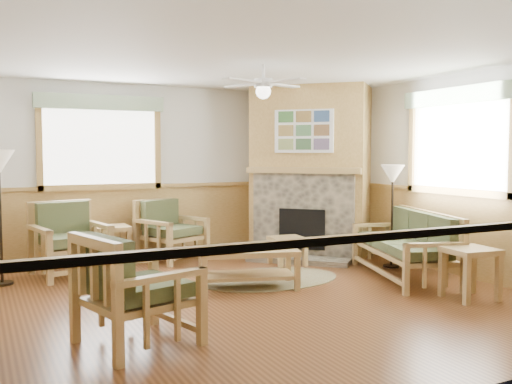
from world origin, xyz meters
name	(u,v)px	position (x,y,z in m)	size (l,w,h in m)	color
floor	(252,297)	(0.00, 0.00, -0.01)	(6.00, 6.00, 0.01)	#5B3319
ceiling	(252,59)	(0.00, 0.00, 2.70)	(6.00, 6.00, 0.01)	white
wall_back	(170,171)	(0.00, 3.00, 1.35)	(6.00, 0.02, 2.70)	silver
wall_front	(448,199)	(0.00, -3.00, 1.35)	(6.00, 0.02, 2.70)	silver
wall_right	(449,175)	(3.00, 0.00, 1.35)	(0.02, 6.00, 2.70)	silver
wainscot	(252,249)	(0.00, 0.00, 0.55)	(6.00, 6.00, 1.10)	#A58043
fireplace	(311,171)	(2.05, 2.05, 1.35)	(2.20, 2.20, 2.70)	#A58043
window_back	(100,94)	(-1.10, 2.96, 2.53)	(1.90, 0.16, 1.50)	white
window_right	(460,86)	(2.96, -0.20, 2.53)	(0.16, 1.90, 1.50)	white
ceiling_fan	(263,68)	(0.30, 0.30, 2.66)	(1.24, 1.24, 0.36)	white
sofa	(404,245)	(2.24, 0.02, 0.44)	(0.78, 1.91, 0.88)	#A1814B
armchair_back_left	(70,239)	(-1.70, 2.09, 0.49)	(0.88, 0.88, 0.98)	#A1814B
armchair_back_right	(172,230)	(-0.14, 2.53, 0.46)	(0.83, 0.83, 0.93)	#A1814B
armchair_left	(138,288)	(-1.58, -1.01, 0.48)	(0.86, 0.86, 0.97)	#A1814B
coffee_table	(248,268)	(0.15, 0.41, 0.24)	(1.20, 0.60, 0.48)	#A1814B
end_table_chairs	(111,246)	(-1.06, 2.55, 0.29)	(0.52, 0.50, 0.58)	#A1814B
end_table_sofa	(470,273)	(2.17, -1.18, 0.29)	(0.52, 0.50, 0.58)	#A1814B
footstool	(287,251)	(1.27, 1.43, 0.21)	(0.48, 0.48, 0.41)	#A1814B
braided_rug	(269,279)	(0.59, 0.71, 0.01)	(1.91, 1.91, 0.01)	brown
floor_lamp_left	(0,217)	(-2.55, 1.92, 0.85)	(0.39, 0.39, 1.70)	black
floor_lamp_right	(392,216)	(2.55, 0.64, 0.74)	(0.34, 0.34, 1.49)	black
book_red	(261,246)	(0.30, 0.36, 0.51)	(0.22, 0.30, 0.03)	maroon
book_dark	(235,247)	(0.00, 0.48, 0.50)	(0.20, 0.27, 0.03)	black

